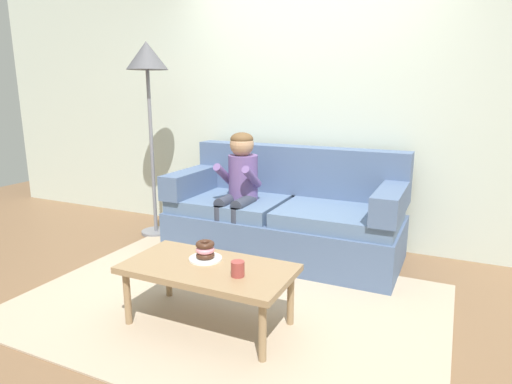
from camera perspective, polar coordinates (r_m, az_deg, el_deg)
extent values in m
plane|color=brown|center=(3.33, -1.58, -12.76)|extent=(10.00, 10.00, 0.00)
cube|color=beige|center=(4.30, 6.89, 12.31)|extent=(8.00, 0.10, 2.80)
cube|color=tan|center=(3.13, -3.70, -14.45)|extent=(2.85, 1.98, 0.01)
cube|color=slate|center=(3.94, 3.57, -5.62)|extent=(2.03, 0.90, 0.38)
cube|color=slate|center=(4.03, -3.37, -1.47)|extent=(0.97, 0.74, 0.12)
cube|color=slate|center=(3.67, 10.73, -3.15)|extent=(0.97, 0.74, 0.12)
cube|color=slate|center=(4.13, 5.47, 2.87)|extent=(2.03, 0.20, 0.45)
cube|color=slate|center=(4.24, -7.93, 1.51)|extent=(0.20, 0.90, 0.22)
cube|color=slate|center=(3.61, 17.32, -1.04)|extent=(0.20, 0.90, 0.22)
cube|color=#937551|center=(2.75, -6.27, -9.92)|extent=(1.05, 0.55, 0.04)
cylinder|color=#937551|center=(2.93, -16.43, -13.19)|extent=(0.04, 0.04, 0.36)
cylinder|color=#937551|center=(2.48, 0.86, -17.86)|extent=(0.04, 0.04, 0.36)
cylinder|color=#937551|center=(3.23, -11.36, -10.35)|extent=(0.04, 0.04, 0.36)
cylinder|color=#937551|center=(2.82, 4.53, -13.74)|extent=(0.04, 0.04, 0.36)
cylinder|color=#664C84|center=(3.88, -1.69, 1.90)|extent=(0.26, 0.26, 0.40)
sphere|color=tan|center=(3.82, -1.86, 6.22)|extent=(0.21, 0.21, 0.21)
ellipsoid|color=brown|center=(3.81, -1.86, 6.93)|extent=(0.20, 0.20, 0.12)
cylinder|color=#333847|center=(3.83, -3.75, -1.19)|extent=(0.11, 0.30, 0.11)
cylinder|color=#333847|center=(3.77, -4.80, -5.09)|extent=(0.09, 0.09, 0.44)
cube|color=black|center=(3.81, -5.10, -8.87)|extent=(0.10, 0.20, 0.06)
cylinder|color=#664C84|center=(3.85, -4.21, 2.30)|extent=(0.07, 0.29, 0.23)
cylinder|color=#333847|center=(3.76, -1.61, -1.45)|extent=(0.11, 0.30, 0.11)
cylinder|color=#333847|center=(3.69, -2.64, -5.43)|extent=(0.09, 0.09, 0.44)
cube|color=black|center=(3.74, -2.95, -9.28)|extent=(0.10, 0.20, 0.06)
cylinder|color=#664C84|center=(3.72, -0.55, 1.97)|extent=(0.07, 0.29, 0.23)
cylinder|color=white|center=(2.83, -6.61, -8.64)|extent=(0.21, 0.21, 0.01)
torus|color=#422619|center=(2.82, -6.62, -8.16)|extent=(0.16, 0.16, 0.04)
torus|color=pink|center=(2.81, -6.64, -7.48)|extent=(0.14, 0.14, 0.04)
torus|color=#422619|center=(2.80, -6.66, -6.79)|extent=(0.15, 0.15, 0.04)
cylinder|color=#993D38|center=(2.57, -2.40, -9.98)|extent=(0.08, 0.08, 0.09)
cylinder|color=slate|center=(4.69, -12.88, -5.09)|extent=(0.30, 0.30, 0.03)
cylinder|color=slate|center=(4.50, -13.44, 5.23)|extent=(0.04, 0.04, 1.67)
cone|color=#4C4C51|center=(4.47, -14.08, 16.89)|extent=(0.40, 0.40, 0.26)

